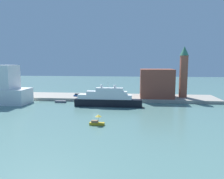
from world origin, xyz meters
TOP-DOWN VIEW (x-y plane):
  - ground at (0.00, 0.00)m, footprint 400.00×400.00m
  - quay_dock at (0.00, 25.53)m, footprint 110.00×19.06m
  - large_yacht at (3.51, 6.21)m, footprint 28.41×3.60m
  - small_motorboat at (4.04, -21.16)m, footprint 4.48×1.85m
  - work_barge at (-19.20, 12.51)m, footprint 5.04×1.59m
  - harbor_building at (25.61, 25.20)m, footprint 15.89×14.35m
  - bell_tower at (38.58, 25.91)m, footprint 4.26×4.26m
  - parked_car at (-13.86, 22.96)m, footprint 4.07×1.61m
  - person_figure at (-10.49, 22.20)m, footprint 0.36×0.36m
  - mooring_bollard at (2.50, 17.73)m, footprint 0.39×0.39m

SIDE VIEW (x-z plane):
  - ground at x=0.00m, z-range 0.00..0.00m
  - work_barge at x=-19.20m, z-range 0.00..0.90m
  - quay_dock at x=0.00m, z-range 0.00..1.42m
  - small_motorboat at x=4.04m, z-range -0.44..2.79m
  - mooring_bollard at x=2.50m, z-range 1.42..2.29m
  - parked_car at x=-13.86m, z-range 1.32..2.71m
  - person_figure at x=-10.49m, z-range 1.36..3.09m
  - large_yacht at x=3.51m, z-range -2.09..8.52m
  - harbor_building at x=25.61m, z-range 1.42..15.25m
  - bell_tower at x=38.58m, z-range 2.55..27.41m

